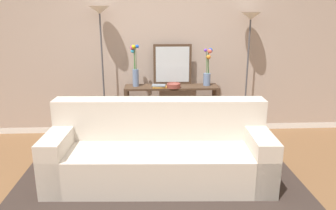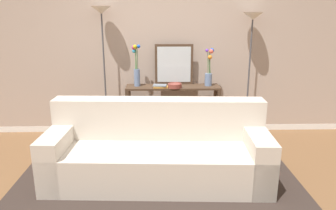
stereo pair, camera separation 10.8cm
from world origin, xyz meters
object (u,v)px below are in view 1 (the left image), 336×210
console_table (172,102)px  floor_lamp_left (101,37)px  couch (159,153)px  fruit_bowl (174,85)px  floor_lamp_right (249,41)px  book_row_under_console (148,133)px  book_stack (159,86)px  vase_tall_flowers (135,67)px  vase_short_flowers (208,71)px  wall_mirror (172,64)px

console_table → floor_lamp_left: floor_lamp_left is taller
couch → fruit_bowl: (0.24, 1.21, 0.50)m
console_table → floor_lamp_right: size_ratio=0.75×
couch → book_row_under_console: 1.34m
book_stack → vase_tall_flowers: bearing=161.4°
couch → floor_lamp_left: floor_lamp_left is taller
vase_tall_flowers → fruit_bowl: vase_tall_flowers is taller
fruit_bowl → book_row_under_console: 0.86m
vase_tall_flowers → floor_lamp_right: bearing=0.4°
couch → floor_lamp_left: 1.95m
couch → vase_tall_flowers: bearing=103.0°
console_table → vase_tall_flowers: 0.74m
vase_short_flowers → vase_tall_flowers: bearing=179.5°
floor_lamp_left → wall_mirror: floor_lamp_left is taller
floor_lamp_right → fruit_bowl: (-1.10, -0.14, -0.62)m
floor_lamp_right → couch: bearing=-134.9°
couch → floor_lamp_right: bearing=45.1°
floor_lamp_left → vase_short_flowers: size_ratio=3.49×
book_row_under_console → couch: bearing=-83.9°
vase_short_flowers → console_table: bearing=-178.4°
vase_tall_flowers → fruit_bowl: 0.62m
floor_lamp_right → vase_tall_flowers: bearing=-179.6°
couch → console_table: size_ratio=1.78×
couch → floor_lamp_right: (1.34, 1.35, 1.12)m
floor_lamp_left → fruit_bowl: floor_lamp_left is taller
book_stack → book_row_under_console: book_stack is taller
console_table → vase_short_flowers: bearing=1.6°
wall_mirror → book_stack: (-0.21, -0.23, -0.28)m
console_table → vase_short_flowers: vase_short_flowers is taller
console_table → book_row_under_console: console_table is taller
couch → vase_short_flowers: vase_short_flowers is taller
console_table → book_row_under_console: (-0.36, -0.00, -0.49)m
couch → floor_lamp_right: 2.20m
console_table → fruit_bowl: size_ratio=6.97×
floor_lamp_left → book_stack: 1.07m
console_table → floor_lamp_left: size_ratio=0.72×
console_table → book_stack: book_stack is taller
book_stack → vase_short_flowers: bearing=8.5°
wall_mirror → vase_tall_flowers: bearing=-168.1°
book_row_under_console → wall_mirror: bearing=20.2°
fruit_bowl → vase_short_flowers: bearing=13.1°
couch → floor_lamp_left: (-0.77, 1.35, 1.18)m
console_table → book_row_under_console: 0.61m
book_row_under_console → vase_short_flowers: bearing=1.0°
floor_lamp_left → wall_mirror: 1.10m
vase_short_flowers → book_row_under_console: 1.30m
wall_mirror → console_table: bearing=-98.6°
book_row_under_console → fruit_bowl: bearing=-14.9°
floor_lamp_left → fruit_bowl: size_ratio=9.73×
vase_short_flowers → book_stack: bearing=-171.5°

